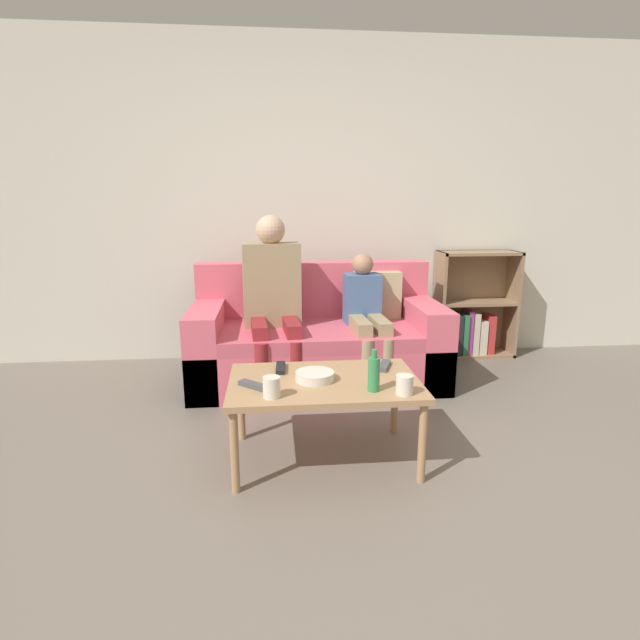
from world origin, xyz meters
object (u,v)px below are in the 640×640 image
Objects in this scene: person_adult at (273,290)px; cup_near at (404,385)px; cup_far at (272,387)px; person_child at (366,312)px; tv_remote_1 at (384,366)px; snack_bowl at (315,376)px; tv_remote_2 at (254,385)px; bookshelf at (470,315)px; tv_remote_0 at (281,368)px; bottle at (374,373)px; coffee_table at (324,388)px; couch at (318,342)px.

person_adult is 13.26× the size of cup_near.
person_child is at bearing 62.20° from cup_far.
cup_far is at bearing -127.33° from tv_remote_1.
tv_remote_1 is 0.42m from snack_bowl.
person_child is at bearing 8.77° from tv_remote_2.
cup_far is at bearing -131.97° from bookshelf.
snack_bowl reaches higher than tv_remote_1.
bookshelf is 5.26× the size of tv_remote_0.
bottle is (-0.13, -0.33, 0.08)m from tv_remote_1.
person_child is (0.67, -0.06, -0.16)m from person_adult.
coffee_table is at bearing -113.85° from person_child.
person_adult is 1.29× the size of person_child.
bookshelf reaches higher than couch.
snack_bowl is at bearing -177.15° from coffee_table.
tv_remote_0 is at bearing -160.08° from tv_remote_1.
cup_near is at bearing -79.36° from couch.
snack_bowl is at bearing -115.94° from person_child.
tv_remote_1 is at bearing -97.37° from person_child.
bookshelf reaches higher than cup_far.
cup_near is (-0.07, -1.32, -0.05)m from person_child.
person_adult reaches higher than person_child.
cup_far is at bearing -94.98° from person_adult.
tv_remote_1 is at bearing 30.79° from cup_far.
person_child reaches higher than couch.
tv_remote_1 is at bearing -63.34° from person_adult.
couch is 1.47m from bookshelf.
cup_near reaches higher than tv_remote_1.
coffee_table is 4.68× the size of bottle.
tv_remote_1 and tv_remote_2 have the same top height.
tv_remote_2 is at bearing 170.22° from bottle.
bottle reaches higher than tv_remote_1.
bottle is at bearing -89.23° from tv_remote_1.
cup_near is 0.70m from tv_remote_0.
couch reaches higher than bottle.
snack_bowl is at bearing -135.85° from tv_remote_1.
snack_bowl is 0.96× the size of bottle.
tv_remote_0 is (-1.67, -1.53, 0.10)m from bookshelf.
person_adult reaches higher than bookshelf.
couch is 1.09m from tv_remote_0.
coffee_table is 0.35m from cup_far.
cup_far reaches higher than cup_near.
coffee_table is 0.43m from cup_near.
tv_remote_0 is 0.56m from bottle.
snack_bowl is (-0.47, -1.09, -0.08)m from person_child.
person_adult is 0.69m from person_child.
bookshelf is at bearing 76.22° from tv_remote_1.
tv_remote_1 is at bearing 68.90° from bottle.
cup_near is 0.15m from bottle.
cup_near is at bearing -67.03° from tv_remote_1.
bottle reaches higher than cup_near.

